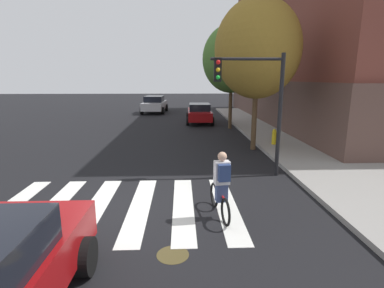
# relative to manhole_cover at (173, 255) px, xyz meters

# --- Properties ---
(ground_plane) EXTENTS (120.00, 120.00, 0.00)m
(ground_plane) POSITION_rel_manhole_cover_xyz_m (-1.49, 2.23, -0.00)
(ground_plane) COLOR black
(crosswalk_stripes) EXTENTS (6.38, 4.10, 0.01)m
(crosswalk_stripes) POSITION_rel_manhole_cover_xyz_m (-1.53, 2.23, 0.00)
(crosswalk_stripes) COLOR silver
(crosswalk_stripes) RESTS_ON ground
(manhole_cover) EXTENTS (0.64, 0.64, 0.01)m
(manhole_cover) POSITION_rel_manhole_cover_xyz_m (0.00, 0.00, 0.00)
(manhole_cover) COLOR #473D1E
(manhole_cover) RESTS_ON ground
(sedan_mid) EXTENTS (2.09, 4.34, 1.49)m
(sedan_mid) POSITION_rel_manhole_cover_xyz_m (1.60, 17.48, 0.76)
(sedan_mid) COLOR maroon
(sedan_mid) RESTS_ON ground
(sedan_far) EXTENTS (2.52, 4.94, 1.67)m
(sedan_far) POSITION_rel_manhole_cover_xyz_m (-2.47, 24.48, 0.86)
(sedan_far) COLOR #B7B7BC
(sedan_far) RESTS_ON ground
(cyclist) EXTENTS (0.39, 1.70, 1.69)m
(cyclist) POSITION_rel_manhole_cover_xyz_m (1.15, 1.55, 0.84)
(cyclist) COLOR black
(cyclist) RESTS_ON ground
(traffic_light_near) EXTENTS (2.47, 0.28, 4.20)m
(traffic_light_near) POSITION_rel_manhole_cover_xyz_m (2.72, 4.71, 2.86)
(traffic_light_near) COLOR black
(traffic_light_near) RESTS_ON ground
(fire_hydrant) EXTENTS (0.33, 0.22, 0.78)m
(fire_hydrant) POSITION_rel_manhole_cover_xyz_m (4.82, 9.05, 0.53)
(fire_hydrant) COLOR gold
(fire_hydrant) RESTS_ON sidewalk
(street_tree_near) EXTENTS (3.89, 3.89, 6.92)m
(street_tree_near) POSITION_rel_manhole_cover_xyz_m (3.67, 8.64, 4.67)
(street_tree_near) COLOR #4C3823
(street_tree_near) RESTS_ON ground
(street_tree_mid) EXTENTS (3.85, 3.85, 6.84)m
(street_tree_mid) POSITION_rel_manhole_cover_xyz_m (3.54, 14.75, 4.62)
(street_tree_mid) COLOR #4C3823
(street_tree_mid) RESTS_ON ground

